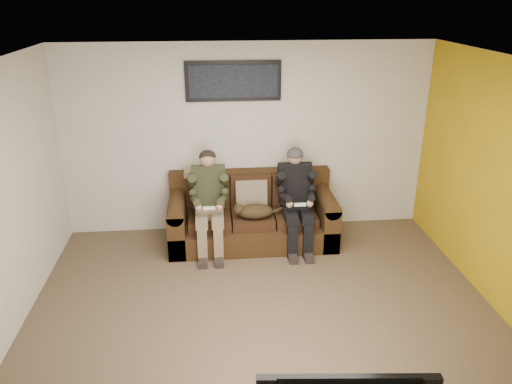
{
  "coord_description": "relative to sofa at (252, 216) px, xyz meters",
  "views": [
    {
      "loc": [
        -0.5,
        -4.31,
        3.2
      ],
      "look_at": [
        0.02,
        1.2,
        0.95
      ],
      "focal_mm": 35.0,
      "sensor_mm": 36.0,
      "label": 1
    }
  ],
  "objects": [
    {
      "name": "throw_pillow",
      "position": [
        -0.0,
        0.04,
        0.3
      ],
      "size": [
        0.42,
        0.2,
        0.42
      ],
      "primitive_type": "cube",
      "rotation": [
        -0.21,
        0.0,
        0.0
      ],
      "color": "#7E6C52",
      "rests_on": "sofa"
    },
    {
      "name": "framed_poster",
      "position": [
        -0.2,
        0.39,
        1.76
      ],
      "size": [
        1.25,
        0.05,
        0.52
      ],
      "color": "black",
      "rests_on": "wall_back"
    },
    {
      "name": "wall_front",
      "position": [
        -0.02,
        -4.08,
        0.96
      ],
      "size": [
        5.0,
        0.0,
        5.0
      ],
      "primitive_type": "plane",
      "rotation": [
        -1.57,
        0.0,
        0.0
      ],
      "color": "beige",
      "rests_on": "ground"
    },
    {
      "name": "throw_blanket",
      "position": [
        -0.67,
        0.28,
        0.56
      ],
      "size": [
        0.45,
        0.22,
        0.08
      ],
      "primitive_type": "cube",
      "color": "#B7B087",
      "rests_on": "sofa"
    },
    {
      "name": "person_left",
      "position": [
        -0.57,
        -0.18,
        0.39
      ],
      "size": [
        0.51,
        0.87,
        1.3
      ],
      "color": "#827051",
      "rests_on": "sofa"
    },
    {
      "name": "floor",
      "position": [
        -0.02,
        -1.83,
        -0.34
      ],
      "size": [
        5.0,
        5.0,
        0.0
      ],
      "primitive_type": "plane",
      "color": "brown",
      "rests_on": "ground"
    },
    {
      "name": "ceiling",
      "position": [
        -0.02,
        -1.83,
        2.26
      ],
      "size": [
        5.0,
        5.0,
        0.0
      ],
      "primitive_type": "plane",
      "rotation": [
        3.14,
        0.0,
        0.0
      ],
      "color": "silver",
      "rests_on": "ground"
    },
    {
      "name": "wall_back",
      "position": [
        -0.02,
        0.42,
        0.96
      ],
      "size": [
        5.0,
        0.0,
        5.0
      ],
      "primitive_type": "plane",
      "rotation": [
        1.57,
        0.0,
        0.0
      ],
      "color": "beige",
      "rests_on": "ground"
    },
    {
      "name": "cat",
      "position": [
        0.0,
        -0.28,
        0.2
      ],
      "size": [
        0.66,
        0.26,
        0.24
      ],
      "color": "#3F3118",
      "rests_on": "sofa"
    },
    {
      "name": "sofa",
      "position": [
        0.0,
        0.0,
        0.0
      ],
      "size": [
        2.2,
        0.95,
        0.9
      ],
      "color": "#372310",
      "rests_on": "ground"
    },
    {
      "name": "person_right",
      "position": [
        0.57,
        -0.18,
        0.39
      ],
      "size": [
        0.51,
        0.86,
        1.3
      ],
      "color": "black",
      "rests_on": "sofa"
    }
  ]
}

